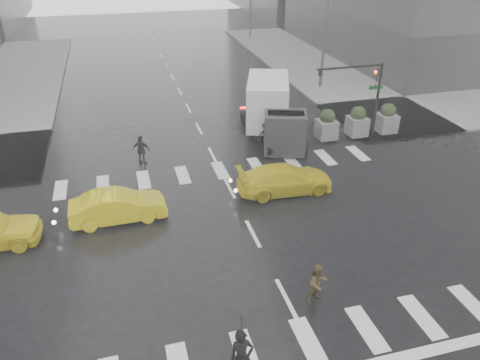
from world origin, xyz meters
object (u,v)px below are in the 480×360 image
object	(u,v)px
box_truck	(272,109)
pedestrian_brown	(318,283)
traffic_signal_pole	(364,86)
taxi_mid	(118,206)

from	to	relation	value
box_truck	pedestrian_brown	bearing A→B (deg)	-83.32
traffic_signal_pole	taxi_mid	xyz separation A→B (m)	(-14.33, -5.45, -2.54)
taxi_mid	box_truck	size ratio (longest dim) A/B	0.64
traffic_signal_pole	taxi_mid	distance (m)	15.54
traffic_signal_pole	taxi_mid	size ratio (longest dim) A/B	1.10
taxi_mid	traffic_signal_pole	bearing A→B (deg)	-70.60
taxi_mid	box_truck	distance (m)	11.65
traffic_signal_pole	pedestrian_brown	distance (m)	14.96
pedestrian_brown	box_truck	xyz separation A→B (m)	(3.02, 13.84, 1.06)
pedestrian_brown	box_truck	bearing A→B (deg)	62.99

